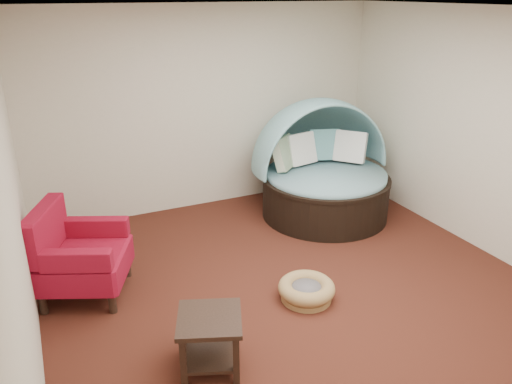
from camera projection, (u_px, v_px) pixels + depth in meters
name	position (u px, v px, depth m)	size (l,w,h in m)	color
floor	(291.00, 285.00, 5.37)	(5.00, 5.00, 0.00)	#4B2015
wall_back	(208.00, 109.00, 6.94)	(5.00, 5.00, 0.00)	beige
wall_left	(13.00, 205.00, 3.87)	(5.00, 5.00, 0.00)	beige
wall_right	(483.00, 133.00, 5.81)	(5.00, 5.00, 0.00)	beige
ceiling	(300.00, 8.00, 4.31)	(5.00, 5.00, 0.00)	white
canopy_daybed	(323.00, 162.00, 6.86)	(1.96, 1.87, 1.61)	black
pet_basket	(306.00, 290.00, 5.09)	(0.59, 0.59, 0.20)	#997145
red_armchair	(77.00, 255.00, 5.05)	(1.11, 1.11, 0.99)	black
side_table	(210.00, 335.00, 4.09)	(0.67, 0.67, 0.50)	black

